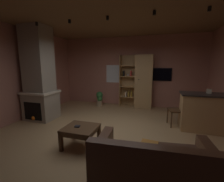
% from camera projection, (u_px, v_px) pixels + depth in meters
% --- Properties ---
extents(floor, '(5.94, 5.97, 0.02)m').
position_uv_depth(floor, '(108.00, 134.00, 3.88)').
color(floor, tan).
rests_on(floor, ground).
extents(wall_back, '(6.06, 0.06, 2.90)m').
position_uv_depth(wall_back, '(130.00, 72.00, 6.48)').
color(wall_back, '#AD7060').
rests_on(wall_back, ground).
extents(wall_left, '(0.06, 5.97, 2.90)m').
position_uv_depth(wall_left, '(11.00, 75.00, 4.49)').
color(wall_left, '#AD7060').
rests_on(wall_left, ground).
extents(ceiling, '(5.94, 5.97, 0.02)m').
position_uv_depth(ceiling, '(107.00, 12.00, 3.38)').
color(ceiling, brown).
extents(window_pane_back, '(0.72, 0.01, 0.76)m').
position_uv_depth(window_pane_back, '(114.00, 74.00, 6.65)').
color(window_pane_back, white).
extents(stone_fireplace, '(0.97, 0.84, 2.90)m').
position_uv_depth(stone_fireplace, '(39.00, 79.00, 4.78)').
color(stone_fireplace, gray).
rests_on(stone_fireplace, ground).
extents(bookshelf_cabinet, '(1.32, 0.41, 2.14)m').
position_uv_depth(bookshelf_cabinet, '(141.00, 82.00, 6.13)').
color(bookshelf_cabinet, tan).
rests_on(bookshelf_cabinet, ground).
extents(kitchen_bar_counter, '(1.47, 0.64, 1.00)m').
position_uv_depth(kitchen_bar_counter, '(210.00, 113.00, 3.99)').
color(kitchen_bar_counter, tan).
rests_on(kitchen_bar_counter, ground).
extents(tissue_box, '(0.15, 0.15, 0.11)m').
position_uv_depth(tissue_box, '(209.00, 91.00, 3.99)').
color(tissue_box, '#BFB299').
rests_on(tissue_box, kitchen_bar_counter).
extents(leather_couch, '(1.68, 1.00, 0.84)m').
position_uv_depth(leather_couch, '(153.00, 170.00, 2.10)').
color(leather_couch, '#4C2D1E').
rests_on(leather_couch, ground).
extents(coffee_table, '(0.69, 0.64, 0.45)m').
position_uv_depth(coffee_table, '(81.00, 131.00, 3.22)').
color(coffee_table, '#4C331E').
rests_on(coffee_table, ground).
extents(table_book_0, '(0.12, 0.11, 0.03)m').
position_uv_depth(table_book_0, '(77.00, 126.00, 3.21)').
color(table_book_0, black).
rests_on(table_book_0, coffee_table).
extents(dining_chair, '(0.51, 0.51, 0.92)m').
position_uv_depth(dining_chair, '(179.00, 108.00, 4.33)').
color(dining_chair, '#4C331E').
rests_on(dining_chair, ground).
extents(potted_floor_plant, '(0.29, 0.30, 0.63)m').
position_uv_depth(potted_floor_plant, '(100.00, 98.00, 6.41)').
color(potted_floor_plant, '#9E896B').
rests_on(potted_floor_plant, ground).
extents(wall_mounted_tv, '(0.91, 0.06, 0.51)m').
position_uv_depth(wall_mounted_tv, '(160.00, 74.00, 6.08)').
color(wall_mounted_tv, black).
extents(track_light_spot_0, '(0.07, 0.07, 0.09)m').
position_uv_depth(track_light_spot_0, '(37.00, 24.00, 4.06)').
color(track_light_spot_0, black).
extents(track_light_spot_1, '(0.07, 0.07, 0.09)m').
position_uv_depth(track_light_spot_1, '(70.00, 21.00, 3.83)').
color(track_light_spot_1, black).
extents(track_light_spot_2, '(0.07, 0.07, 0.09)m').
position_uv_depth(track_light_spot_2, '(107.00, 18.00, 3.55)').
color(track_light_spot_2, black).
extents(track_light_spot_3, '(0.07, 0.07, 0.09)m').
position_uv_depth(track_light_spot_3, '(154.00, 13.00, 3.20)').
color(track_light_spot_3, black).
extents(track_light_spot_4, '(0.07, 0.07, 0.09)m').
position_uv_depth(track_light_spot_4, '(210.00, 9.00, 2.97)').
color(track_light_spot_4, black).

